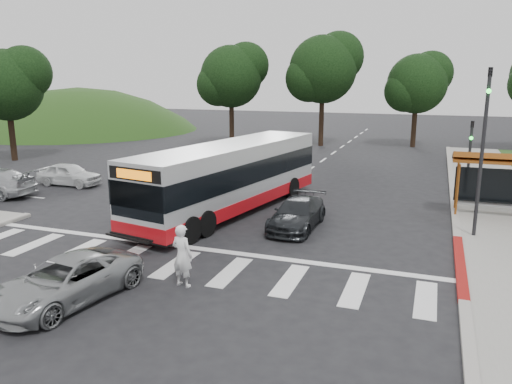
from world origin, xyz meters
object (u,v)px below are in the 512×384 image
at_px(transit_bus, 230,178).
at_px(silver_suv_south, 66,280).
at_px(pedestrian, 182,256).
at_px(dark_sedan, 297,214).

relative_size(transit_bus, silver_suv_south, 2.73).
xyz_separation_m(transit_bus, pedestrian, (1.97, -8.41, -0.62)).
height_order(transit_bus, silver_suv_south, transit_bus).
xyz_separation_m(transit_bus, dark_sedan, (3.63, -1.50, -0.97)).
xyz_separation_m(pedestrian, silver_suv_south, (-2.55, -2.06, -0.34)).
height_order(pedestrian, silver_suv_south, pedestrian).
relative_size(pedestrian, dark_sedan, 0.45).
height_order(transit_bus, dark_sedan, transit_bus).
height_order(transit_bus, pedestrian, transit_bus).
height_order(pedestrian, dark_sedan, pedestrian).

